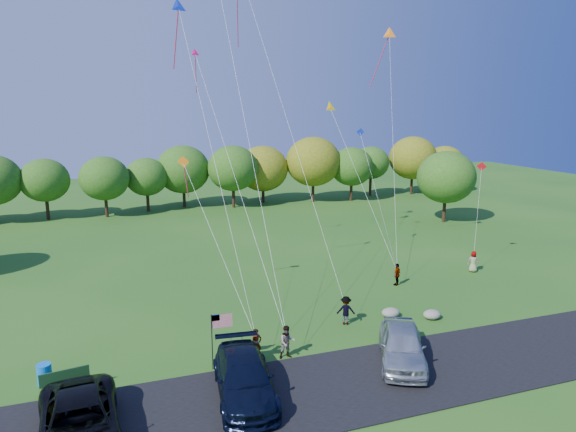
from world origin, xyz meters
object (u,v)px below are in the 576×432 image
at_px(park_bench, 65,380).
at_px(minivan_dark, 79,424).
at_px(minivan_silver, 402,345).
at_px(flyer_a, 256,344).
at_px(minivan_navy, 244,378).
at_px(trash_barrel, 45,374).
at_px(flyer_c, 346,310).
at_px(flyer_d, 397,274).
at_px(flyer_e, 473,262).
at_px(flyer_b, 287,342).

bearing_deg(park_bench, minivan_dark, -88.11).
height_order(minivan_dark, minivan_silver, minivan_silver).
xyz_separation_m(minivan_silver, flyer_a, (-6.35, 2.68, -0.17)).
distance_m(minivan_silver, park_bench, 15.03).
xyz_separation_m(minivan_navy, trash_barrel, (-7.99, 3.89, -0.41)).
relative_size(flyer_c, park_bench, 0.83).
bearing_deg(trash_barrel, flyer_d, 15.95).
bearing_deg(minivan_dark, flyer_c, 22.04).
height_order(flyer_c, park_bench, flyer_c).
bearing_deg(minivan_navy, flyer_a, 72.25).
relative_size(minivan_navy, minivan_silver, 1.11).
height_order(minivan_silver, flyer_e, minivan_silver).
bearing_deg(flyer_e, flyer_b, 58.12).
relative_size(flyer_c, flyer_d, 1.06).
distance_m(park_bench, trash_barrel, 1.40).
xyz_separation_m(flyer_a, park_bench, (-8.47, -0.22, -0.18)).
relative_size(minivan_navy, park_bench, 2.87).
xyz_separation_m(minivan_dark, flyer_c, (13.50, 6.49, -0.08)).
relative_size(flyer_e, trash_barrel, 1.67).
bearing_deg(minivan_silver, flyer_e, 66.66).
bearing_deg(flyer_d, minivan_dark, -7.67).
xyz_separation_m(park_bench, trash_barrel, (-0.91, 1.05, -0.12)).
relative_size(minivan_silver, flyer_d, 3.32).
xyz_separation_m(minivan_navy, flyer_b, (2.81, 2.66, -0.06)).
distance_m(minivan_dark, flyer_d, 22.50).
distance_m(flyer_d, trash_barrel, 22.07).
height_order(minivan_dark, minivan_navy, minivan_dark).
relative_size(flyer_c, trash_barrel, 1.74).
relative_size(flyer_b, flyer_c, 1.01).
bearing_deg(flyer_b, flyer_d, 37.65).
bearing_deg(park_bench, flyer_e, 7.28).
bearing_deg(flyer_b, trash_barrel, 176.11).
bearing_deg(trash_barrel, flyer_b, -6.52).
height_order(minivan_silver, flyer_b, minivan_silver).
xyz_separation_m(minivan_dark, flyer_d, (19.55, 11.15, -0.13)).
relative_size(minivan_dark, minivan_silver, 1.18).
height_order(minivan_dark, flyer_d, minivan_dark).
bearing_deg(minivan_dark, flyer_a, 25.20).
bearing_deg(flyer_a, minivan_silver, -39.88).
height_order(minivan_dark, flyer_e, minivan_dark).
bearing_deg(flyer_a, park_bench, 164.52).
distance_m(minivan_dark, minivan_silver, 14.15).
bearing_deg(park_bench, flyer_b, -9.80).
bearing_deg(minivan_navy, flyer_e, 34.62).
distance_m(minivan_navy, minivan_silver, 7.75).
distance_m(minivan_dark, flyer_b, 9.91).
xyz_separation_m(flyer_c, park_bench, (-14.25, -2.46, -0.23)).
distance_m(minivan_silver, flyer_e, 15.99).
height_order(flyer_d, trash_barrel, flyer_d).
relative_size(minivan_silver, flyer_b, 3.11).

